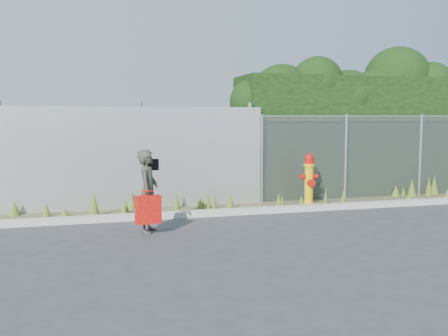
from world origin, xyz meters
TOP-DOWN VIEW (x-y plane):
  - ground at (0.00, 0.00)m, footprint 80.00×80.00m
  - curb at (0.00, 1.80)m, footprint 16.00×0.22m
  - weed_strip at (-0.02, 2.48)m, footprint 16.00×1.28m
  - corrugated_fence at (-3.25, 3.01)m, footprint 8.50×0.21m
  - chainlink_fence at (4.25, 3.00)m, footprint 6.50×0.07m
  - hedge at (4.44, 4.03)m, footprint 7.65×2.02m
  - fire_hydrant at (1.95, 2.38)m, footprint 0.40×0.36m
  - woman at (-1.84, 0.70)m, footprint 0.50×0.60m
  - red_tote_bag at (-1.88, 0.41)m, footprint 0.42×0.16m
  - black_shoulder_bag at (-1.76, 0.90)m, footprint 0.26×0.11m

SIDE VIEW (x-z plane):
  - ground at x=0.00m, z-range 0.00..0.00m
  - curb at x=0.00m, z-range 0.00..0.12m
  - weed_strip at x=-0.02m, z-range -0.16..0.39m
  - red_tote_bag at x=-1.88m, z-range 0.17..0.72m
  - fire_hydrant at x=1.95m, z-range -0.02..1.18m
  - woman at x=-1.84m, z-range 0.00..1.42m
  - chainlink_fence at x=4.25m, z-range 0.01..2.06m
  - corrugated_fence at x=-3.25m, z-range -0.05..2.25m
  - black_shoulder_bag at x=-1.76m, z-range 1.05..1.24m
  - hedge at x=4.44m, z-range 0.03..3.93m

